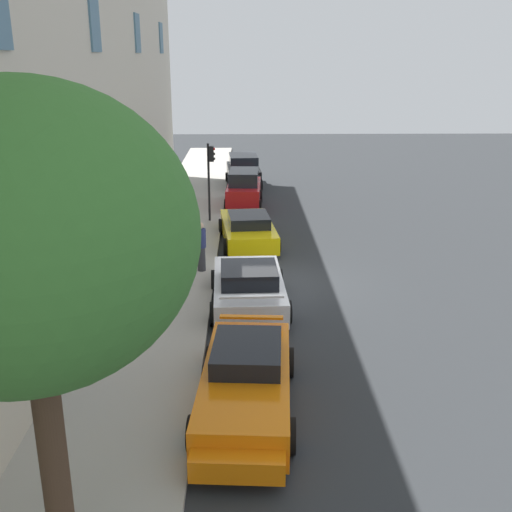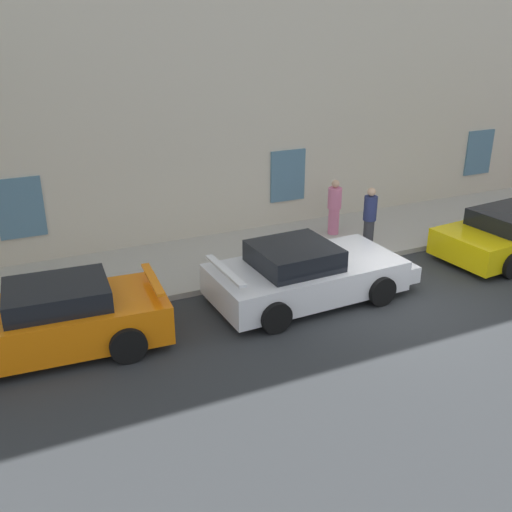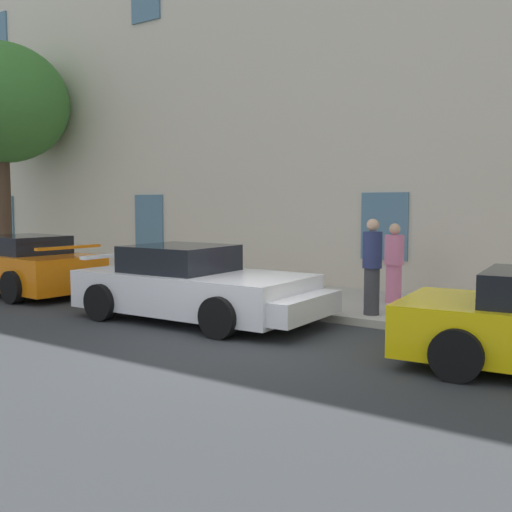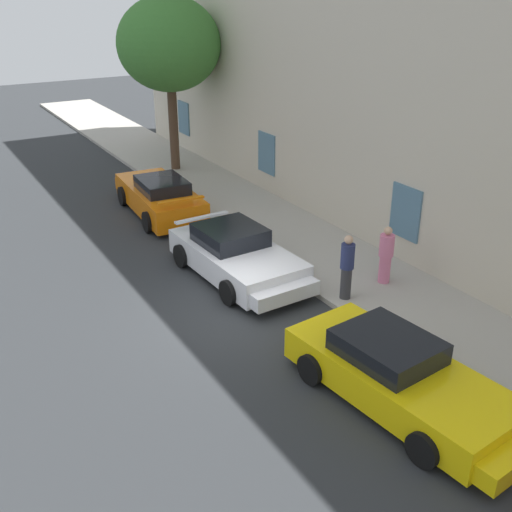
% 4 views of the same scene
% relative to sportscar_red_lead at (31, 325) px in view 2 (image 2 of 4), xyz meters
% --- Properties ---
extents(ground_plane, '(80.00, 80.00, 0.00)m').
position_rel_sportscar_red_lead_xyz_m(ground_plane, '(7.62, -1.14, -0.61)').
color(ground_plane, '#2B2D30').
extents(sidewalk, '(60.00, 3.27, 0.14)m').
position_rel_sportscar_red_lead_xyz_m(sidewalk, '(7.62, 2.67, -0.54)').
color(sidewalk, '#A8A399').
rests_on(sidewalk, ground).
extents(sportscar_red_lead, '(5.19, 2.27, 1.36)m').
position_rel_sportscar_red_lead_xyz_m(sportscar_red_lead, '(0.00, 0.00, 0.00)').
color(sportscar_red_lead, orange).
rests_on(sportscar_red_lead, ground).
extents(sportscar_yellow_flank, '(4.72, 2.39, 1.34)m').
position_rel_sportscar_red_lead_xyz_m(sportscar_yellow_flank, '(5.94, -0.09, -0.02)').
color(sportscar_yellow_flank, white).
rests_on(sportscar_yellow_flank, ground).
extents(pedestrian_admiring, '(0.45, 0.45, 1.58)m').
position_rel_sportscar_red_lead_xyz_m(pedestrian_admiring, '(8.40, 2.93, 0.32)').
color(pedestrian_admiring, pink).
rests_on(pedestrian_admiring, sidewalk).
extents(pedestrian_strolling, '(0.43, 0.43, 1.71)m').
position_rel_sportscar_red_lead_xyz_m(pedestrian_strolling, '(8.58, 1.49, 0.40)').
color(pedestrian_strolling, '#333338').
rests_on(pedestrian_strolling, sidewalk).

